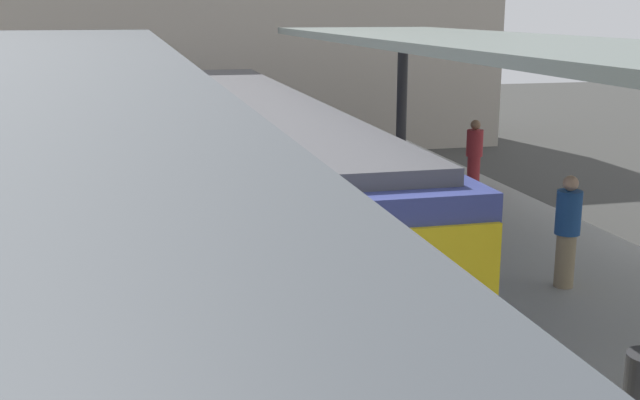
{
  "coord_description": "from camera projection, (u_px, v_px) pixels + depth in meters",
  "views": [
    {
      "loc": [
        -2.35,
        -9.6,
        4.94
      ],
      "look_at": [
        0.71,
        2.99,
        1.81
      ],
      "focal_mm": 44.5,
      "sensor_mm": 36.0,
      "label": 1
    }
  ],
  "objects": [
    {
      "name": "rail_near_side",
      "position": [
        269.0,
        370.0,
        10.54
      ],
      "size": [
        0.08,
        28.0,
        0.14
      ],
      "primitive_type": "cube",
      "color": "slate",
      "rests_on": "track_ballast"
    },
    {
      "name": "commuter_train",
      "position": [
        256.0,
        179.0,
        15.41
      ],
      "size": [
        2.78,
        15.54,
        3.1
      ],
      "color": "#38428C",
      "rests_on": "track_ballast"
    },
    {
      "name": "ground_plane",
      "position": [
        321.0,
        382.0,
        10.76
      ],
      "size": [
        80.0,
        80.0,
        0.0
      ],
      "primitive_type": "plane",
      "color": "#383835"
    },
    {
      "name": "platform_right",
      "position": [
        575.0,
        323.0,
        11.52
      ],
      "size": [
        4.4,
        28.0,
        1.0
      ],
      "primitive_type": "cube",
      "color": "#9E9E99",
      "rests_on": "ground_plane"
    },
    {
      "name": "platform_left",
      "position": [
        22.0,
        379.0,
        9.77
      ],
      "size": [
        4.4,
        28.0,
        1.0
      ],
      "primitive_type": "cube",
      "color": "#9E9E99",
      "rests_on": "ground_plane"
    },
    {
      "name": "canopy_right",
      "position": [
        544.0,
        50.0,
        11.94
      ],
      "size": [
        4.18,
        21.0,
        3.46
      ],
      "color": "#333335",
      "rests_on": "platform_right"
    },
    {
      "name": "canopy_left",
      "position": [
        9.0,
        60.0,
        10.2
      ],
      "size": [
        4.18,
        21.0,
        3.43
      ],
      "color": "#333335",
      "rests_on": "platform_left"
    },
    {
      "name": "passenger_near_bench",
      "position": [
        567.0,
        230.0,
        11.36
      ],
      "size": [
        0.36,
        0.36,
        1.65
      ],
      "color": "#998460",
      "rests_on": "platform_right"
    },
    {
      "name": "track_ballast",
      "position": [
        321.0,
        376.0,
        10.74
      ],
      "size": [
        3.2,
        28.0,
        0.2
      ],
      "primitive_type": "cube",
      "color": "#423F3D",
      "rests_on": "ground_plane"
    },
    {
      "name": "rail_far_side",
      "position": [
        372.0,
        359.0,
        10.87
      ],
      "size": [
        0.08,
        28.0,
        0.14
      ],
      "primitive_type": "cube",
      "color": "slate",
      "rests_on": "track_ballast"
    },
    {
      "name": "passenger_mid_platform",
      "position": [
        474.0,
        154.0,
        17.47
      ],
      "size": [
        0.36,
        0.36,
        1.59
      ],
      "color": "maroon",
      "rests_on": "platform_right"
    }
  ]
}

